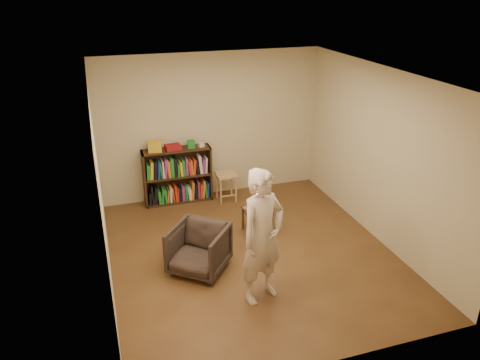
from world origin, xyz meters
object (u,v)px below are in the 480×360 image
object	(u,v)px
bookshelf	(178,178)
person	(262,237)
laptop	(259,205)
stool	(226,179)
armchair	(199,249)
side_table	(257,213)

from	to	relation	value
bookshelf	person	xyz separation A→B (m)	(0.47, -3.07, 0.43)
bookshelf	laptop	bearing A→B (deg)	-56.66
stool	person	size ratio (longest dim) A/B	0.30
bookshelf	stool	xyz separation A→B (m)	(0.84, -0.23, -0.02)
person	laptop	bearing A→B (deg)	48.82
armchair	side_table	bearing A→B (deg)	72.25
bookshelf	armchair	bearing A→B (deg)	-93.65
armchair	person	world-z (taller)	person
stool	laptop	size ratio (longest dim) A/B	1.08
stool	armchair	distance (m)	2.26
stool	bookshelf	bearing A→B (deg)	164.61
bookshelf	armchair	world-z (taller)	bookshelf
laptop	person	xyz separation A→B (m)	(-0.53, -1.55, 0.39)
bookshelf	laptop	distance (m)	1.82
armchair	laptop	distance (m)	1.37
stool	laptop	world-z (taller)	laptop
armchair	laptop	bearing A→B (deg)	71.84
side_table	laptop	distance (m)	0.14
stool	side_table	world-z (taller)	stool
bookshelf	laptop	xyz separation A→B (m)	(1.00, -1.52, 0.04)
side_table	person	size ratio (longest dim) A/B	0.24
armchair	person	distance (m)	1.15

